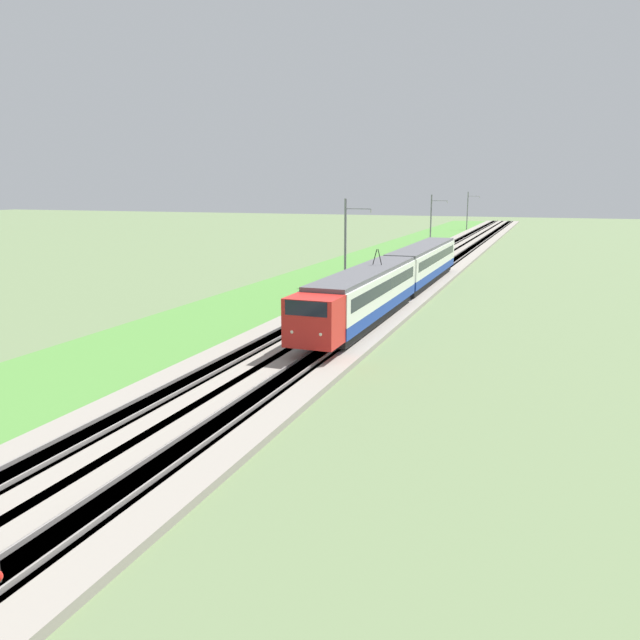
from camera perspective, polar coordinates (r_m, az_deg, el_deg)
The scene contains 9 objects.
ballast_main at distance 58.00m, azimuth 5.08°, elevation 3.18°, with size 240.00×4.40×0.30m.
ballast_adjacent at distance 57.09m, azimuth 8.87°, elevation 2.94°, with size 240.00×4.40×0.30m.
track_main at distance 58.00m, azimuth 5.08°, elevation 3.19°, with size 240.00×1.57×0.45m.
track_adjacent at distance 57.09m, azimuth 8.87°, elevation 2.95°, with size 240.00×1.57×0.45m.
grass_verge at distance 60.18m, azimuth -1.25°, elevation 3.46°, with size 240.00×8.70×0.12m.
passenger_train at distance 49.71m, azimuth 7.21°, elevation 4.13°, with size 38.95×2.84×4.88m.
catenary_mast_mid at distance 57.58m, azimuth 2.39°, elevation 7.17°, with size 0.22×2.56×8.04m.
catenary_mast_far at distance 98.13m, azimuth 10.14°, elevation 8.97°, with size 0.22×2.56×7.98m.
catenary_mast_distant at distance 139.45m, azimuth 13.35°, elevation 9.72°, with size 0.22×2.56×8.14m.
Camera 1 is at (-5.26, -15.24, 9.00)m, focal length 35.00 mm.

